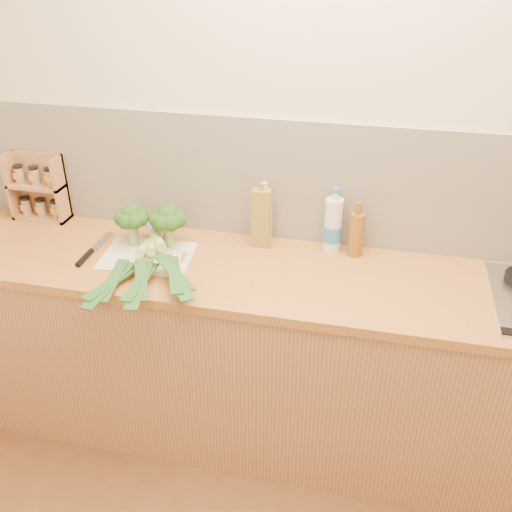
{
  "coord_description": "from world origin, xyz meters",
  "views": [
    {
      "loc": [
        0.26,
        -0.74,
        2.11
      ],
      "look_at": [
        -0.16,
        1.1,
        1.02
      ],
      "focal_mm": 40.0,
      "sensor_mm": 36.0,
      "label": 1
    }
  ],
  "objects": [
    {
      "name": "counter",
      "position": [
        0.0,
        1.2,
        0.45
      ],
      "size": [
        3.2,
        0.62,
        0.9
      ],
      "color": "#AD7448",
      "rests_on": "ground"
    },
    {
      "name": "chefs_knife",
      "position": [
        -0.9,
        1.15,
        0.91
      ],
      "size": [
        0.04,
        0.32,
        0.02
      ],
      "rotation": [
        0.0,
        0.0,
        0.01
      ],
      "color": "silver",
      "rests_on": "counter"
    },
    {
      "name": "amber_bottle",
      "position": [
        0.2,
        1.41,
        1.0
      ],
      "size": [
        0.06,
        0.06,
        0.24
      ],
      "color": "brown",
      "rests_on": "counter"
    },
    {
      "name": "leek_back",
      "position": [
        -0.57,
        1.16,
        0.97
      ],
      "size": [
        0.4,
        0.57,
        0.04
      ],
      "rotation": [
        0.0,
        0.0,
        0.59
      ],
      "color": "white",
      "rests_on": "chopping_board"
    },
    {
      "name": "room_shell",
      "position": [
        0.0,
        1.49,
        1.17
      ],
      "size": [
        3.5,
        3.5,
        3.5
      ],
      "color": "beige",
      "rests_on": "ground"
    },
    {
      "name": "oil_tin",
      "position": [
        -0.21,
        1.4,
        1.03
      ],
      "size": [
        0.08,
        0.05,
        0.29
      ],
      "color": "olive",
      "rests_on": "counter"
    },
    {
      "name": "leek_front",
      "position": [
        -0.67,
        1.17,
        0.93
      ],
      "size": [
        0.12,
        0.72,
        0.04
      ],
      "rotation": [
        0.0,
        0.0,
        -0.07
      ],
      "color": "white",
      "rests_on": "chopping_board"
    },
    {
      "name": "water_bottle",
      "position": [
        0.1,
        1.42,
        1.01
      ],
      "size": [
        0.08,
        0.08,
        0.27
      ],
      "color": "silver",
      "rests_on": "counter"
    },
    {
      "name": "glass_bottle",
      "position": [
        -0.2,
        1.42,
        1.02
      ],
      "size": [
        0.07,
        0.07,
        0.29
      ],
      "color": "silver",
      "rests_on": "counter"
    },
    {
      "name": "spice_rack",
      "position": [
        -1.29,
        1.44,
        1.04
      ],
      "size": [
        0.26,
        0.11,
        0.32
      ],
      "color": "#AF814B",
      "rests_on": "counter"
    },
    {
      "name": "chopping_board",
      "position": [
        -0.65,
        1.19,
        0.91
      ],
      "size": [
        0.4,
        0.31,
        0.01
      ],
      "primitive_type": "cube",
      "rotation": [
        0.0,
        0.0,
        0.08
      ],
      "color": "white",
      "rests_on": "counter"
    },
    {
      "name": "broccoli_right",
      "position": [
        -0.59,
        1.28,
        1.04
      ],
      "size": [
        0.16,
        0.16,
        0.2
      ],
      "color": "#8DA35F",
      "rests_on": "chopping_board"
    },
    {
      "name": "broccoli_left",
      "position": [
        -0.74,
        1.26,
        1.04
      ],
      "size": [
        0.15,
        0.15,
        0.19
      ],
      "color": "#8DA35F",
      "rests_on": "chopping_board"
    },
    {
      "name": "leek_mid",
      "position": [
        -0.62,
        1.14,
        0.95
      ],
      "size": [
        0.19,
        0.66,
        0.04
      ],
      "rotation": [
        0.0,
        0.0,
        0.21
      ],
      "color": "white",
      "rests_on": "chopping_board"
    }
  ]
}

